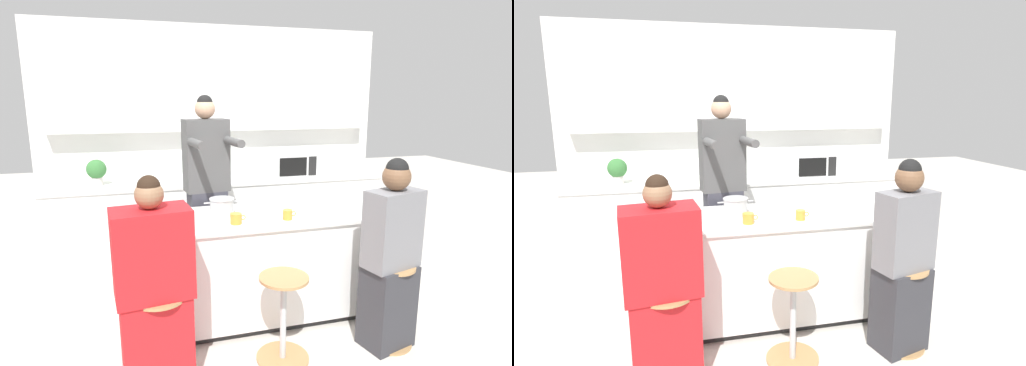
{
  "view_description": "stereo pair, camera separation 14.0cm",
  "coord_description": "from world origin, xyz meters",
  "views": [
    {
      "loc": [
        -0.87,
        -3.05,
        1.83
      ],
      "look_at": [
        0.0,
        0.08,
        1.15
      ],
      "focal_mm": 28.0,
      "sensor_mm": 36.0,
      "label": 1
    },
    {
      "loc": [
        -0.73,
        -3.08,
        1.83
      ],
      "look_at": [
        0.0,
        0.08,
        1.15
      ],
      "focal_mm": 28.0,
      "sensor_mm": 36.0,
      "label": 2
    }
  ],
  "objects": [
    {
      "name": "person_seated_near",
      "position": [
        0.81,
        -0.68,
        0.66
      ],
      "size": [
        0.44,
        0.35,
        1.43
      ],
      "rotation": [
        0.0,
        0.0,
        0.25
      ],
      "color": "#333338",
      "rests_on": "ground_plane"
    },
    {
      "name": "coffee_cup_far",
      "position": [
        0.19,
        -0.19,
        0.94
      ],
      "size": [
        0.11,
        0.08,
        0.08
      ],
      "color": "orange",
      "rests_on": "kitchen_island"
    },
    {
      "name": "juice_carton",
      "position": [
        -0.88,
        -0.05,
        1.0
      ],
      "size": [
        0.08,
        0.08,
        0.22
      ],
      "color": "#7A428E",
      "rests_on": "kitchen_island"
    },
    {
      "name": "fruit_bowl",
      "position": [
        0.32,
        0.14,
        0.93
      ],
      "size": [
        0.19,
        0.19,
        0.06
      ],
      "color": "white",
      "rests_on": "kitchen_island"
    },
    {
      "name": "kitchen_island",
      "position": [
        0.0,
        0.0,
        0.45
      ],
      "size": [
        2.09,
        0.75,
        0.9
      ],
      "color": "black",
      "rests_on": "ground_plane"
    },
    {
      "name": "back_counter",
      "position": [
        0.0,
        1.57,
        0.45
      ],
      "size": [
        3.92,
        0.69,
        0.89
      ],
      "color": "white",
      "rests_on": "ground_plane"
    },
    {
      "name": "microwave",
      "position": [
        0.86,
        1.52,
        1.04
      ],
      "size": [
        0.55,
        0.35,
        0.29
      ],
      "color": "white",
      "rests_on": "back_counter"
    },
    {
      "name": "coffee_cup_near",
      "position": [
        -0.23,
        -0.19,
        0.94
      ],
      "size": [
        0.12,
        0.09,
        0.08
      ],
      "color": "orange",
      "rests_on": "kitchen_island"
    },
    {
      "name": "person_cooking",
      "position": [
        -0.33,
        0.58,
        0.93
      ],
      "size": [
        0.48,
        0.63,
        1.87
      ],
      "rotation": [
        0.0,
        0.0,
        0.14
      ],
      "color": "#383842",
      "rests_on": "ground_plane"
    },
    {
      "name": "bar_stool_center",
      "position": [
        0.0,
        -0.64,
        0.33
      ],
      "size": [
        0.38,
        0.38,
        0.63
      ],
      "color": "tan",
      "rests_on": "ground_plane"
    },
    {
      "name": "person_wrapped_blanket",
      "position": [
        -0.86,
        -0.68,
        0.66
      ],
      "size": [
        0.5,
        0.35,
        1.4
      ],
      "rotation": [
        0.0,
        0.0,
        0.13
      ],
      "color": "red",
      "rests_on": "ground_plane"
    },
    {
      "name": "potted_plant",
      "position": [
        -1.4,
        1.57,
        1.06
      ],
      "size": [
        0.21,
        0.21,
        0.29
      ],
      "color": "beige",
      "rests_on": "back_counter"
    },
    {
      "name": "cooking_pot",
      "position": [
        -0.29,
        0.07,
        0.97
      ],
      "size": [
        0.29,
        0.2,
        0.14
      ],
      "color": "#B7BABC",
      "rests_on": "kitchen_island"
    },
    {
      "name": "bar_stool_leftmost",
      "position": [
        -0.84,
        -0.68,
        0.33
      ],
      "size": [
        0.38,
        0.38,
        0.63
      ],
      "color": "tan",
      "rests_on": "ground_plane"
    },
    {
      "name": "wall_back",
      "position": [
        0.0,
        1.9,
        1.54
      ],
      "size": [
        4.23,
        0.22,
        2.7
      ],
      "color": "silver",
      "rests_on": "ground_plane"
    },
    {
      "name": "bar_stool_rightmost",
      "position": [
        0.84,
        -0.65,
        0.33
      ],
      "size": [
        0.38,
        0.38,
        0.63
      ],
      "color": "tan",
      "rests_on": "ground_plane"
    },
    {
      "name": "ground_plane",
      "position": [
        0.0,
        0.0,
        0.0
      ],
      "size": [
        16.0,
        16.0,
        0.0
      ],
      "primitive_type": "plane",
      "color": "beige"
    }
  ]
}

